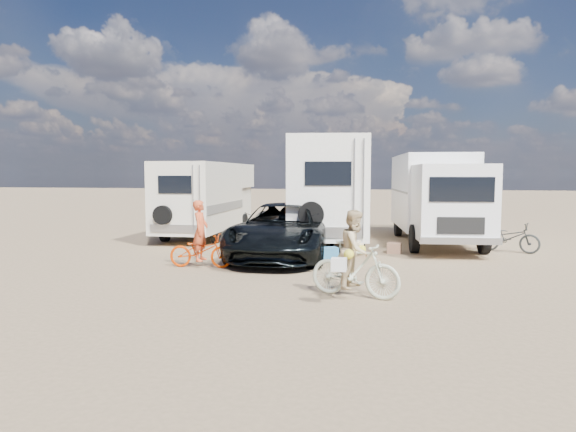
% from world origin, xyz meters
% --- Properties ---
extents(ground, '(140.00, 140.00, 0.00)m').
position_xyz_m(ground, '(0.00, 0.00, 0.00)').
color(ground, '#947958').
rests_on(ground, ground).
extents(rv_main, '(3.60, 8.67, 3.66)m').
position_xyz_m(rv_main, '(-0.41, 6.82, 1.83)').
color(rv_main, white).
rests_on(rv_main, ground).
extents(rv_left, '(2.33, 6.78, 2.91)m').
position_xyz_m(rv_left, '(-5.18, 7.10, 1.45)').
color(rv_left, beige).
rests_on(rv_left, ground).
extents(box_truck, '(3.05, 7.46, 3.18)m').
position_xyz_m(box_truck, '(3.58, 6.41, 1.59)').
color(box_truck, white).
rests_on(box_truck, ground).
extents(dark_suv, '(2.80, 5.83, 1.60)m').
position_xyz_m(dark_suv, '(-1.13, 2.57, 0.80)').
color(dark_suv, black).
rests_on(dark_suv, ground).
extents(bike_man, '(1.73, 0.68, 0.89)m').
position_xyz_m(bike_man, '(-2.96, 0.52, 0.45)').
color(bike_man, '#D33800').
rests_on(bike_man, ground).
extents(bike_woman, '(1.95, 1.05, 1.13)m').
position_xyz_m(bike_woman, '(1.25, -1.92, 0.56)').
color(bike_woman, beige).
rests_on(bike_woman, ground).
extents(rider_man, '(0.41, 0.60, 1.61)m').
position_xyz_m(rider_man, '(-2.96, 0.52, 0.80)').
color(rider_man, '#D44E27').
rests_on(rider_man, ground).
extents(rider_woman, '(0.80, 0.91, 1.58)m').
position_xyz_m(rider_woman, '(1.25, -1.92, 0.79)').
color(rider_woman, '#CFB383').
rests_on(rider_woman, ground).
extents(bike_parked, '(1.91, 1.28, 0.95)m').
position_xyz_m(bike_parked, '(5.69, 4.87, 0.48)').
color(bike_parked, '#272A27').
rests_on(bike_parked, ground).
extents(cooler, '(0.59, 0.53, 0.39)m').
position_xyz_m(cooler, '(0.26, 2.15, 0.20)').
color(cooler, teal).
rests_on(cooler, ground).
extents(crate, '(0.46, 0.46, 0.33)m').
position_xyz_m(crate, '(2.11, 3.98, 0.17)').
color(crate, '#9B6D52').
rests_on(crate, ground).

